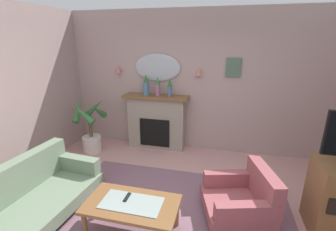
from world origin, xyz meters
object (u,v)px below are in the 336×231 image
framed_picture (233,68)px  armchair_beside_couch (243,198)px  wall_sconce_left (118,69)px  potted_plant_tall_palm (91,128)px  mantel_vase_left (170,87)px  mantel_vase_centre (146,86)px  mantel_vase_right (158,86)px  coffee_table (132,207)px  wall_mirror (157,68)px  fireplace (156,122)px  tv_remote (127,197)px  floral_couch (31,196)px  wall_sconce_right (199,72)px

framed_picture → armchair_beside_couch: 2.44m
wall_sconce_left → potted_plant_tall_palm: wall_sconce_left is taller
mantel_vase_left → mantel_vase_centre: bearing=-180.0°
mantel_vase_right → coffee_table: bearing=-81.3°
wall_mirror → potted_plant_tall_palm: 1.86m
fireplace → tv_remote: size_ratio=8.50×
floral_couch → armchair_beside_couch: (2.68, 0.66, -0.01)m
mantel_vase_centre → floral_couch: bearing=-107.5°
wall_mirror → framed_picture: 1.50m
framed_picture → tv_remote: (-1.17, -2.49, -1.30)m
mantel_vase_centre → potted_plant_tall_palm: (-1.06, -0.50, -0.84)m
wall_sconce_right → floral_couch: wall_sconce_right is taller
mantel_vase_centre → mantel_vase_right: mantel_vase_centre is taller
potted_plant_tall_palm → framed_picture: bearing=13.9°
tv_remote → wall_sconce_left: bearing=115.9°
floral_couch → armchair_beside_couch: 2.76m
coffee_table → floral_couch: bearing=-177.8°
mantel_vase_centre → mantel_vase_left: size_ratio=1.17×
mantel_vase_right → potted_plant_tall_palm: 1.63m
mantel_vase_right → armchair_beside_couch: mantel_vase_right is taller
mantel_vase_left → coffee_table: 2.58m
wall_sconce_right → potted_plant_tall_palm: wall_sconce_right is taller
mantel_vase_centre → framed_picture: 1.76m
mantel_vase_centre → mantel_vase_right: (0.25, 0.00, 0.01)m
fireplace → armchair_beside_couch: 2.51m
fireplace → wall_sconce_right: bearing=6.2°
mantel_vase_right → floral_couch: size_ratio=0.22×
coffee_table → tv_remote: bearing=140.2°
wall_mirror → armchair_beside_couch: size_ratio=0.95×
armchair_beside_couch → potted_plant_tall_palm: 3.24m
fireplace → mantel_vase_right: mantel_vase_right is taller
framed_picture → armchair_beside_couch: bearing=-83.8°
armchair_beside_couch → tv_remote: bearing=-158.9°
wall_sconce_right → tv_remote: wall_sconce_right is taller
mantel_vase_left → tv_remote: mantel_vase_left is taller
wall_sconce_right → framed_picture: size_ratio=0.39×
fireplace → wall_mirror: (0.00, 0.14, 1.14)m
fireplace → wall_sconce_right: wall_sconce_right is taller
coffee_table → fireplace: bearing=99.8°
tv_remote → floral_couch: 1.31m
mantel_vase_right → wall_sconce_right: bearing=8.5°
mantel_vase_right → wall_sconce_right: (0.80, 0.12, 0.30)m
armchair_beside_couch → floral_couch: bearing=-166.2°
mantel_vase_centre → coffee_table: size_ratio=0.39×
wall_sconce_right → wall_sconce_left: bearing=180.0°
tv_remote → armchair_beside_couch: 1.49m
framed_picture → potted_plant_tall_palm: bearing=-166.1°
coffee_table → armchair_beside_couch: size_ratio=1.09×
tv_remote → mantel_vase_left: bearing=90.8°
tv_remote → potted_plant_tall_palm: bearing=131.2°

